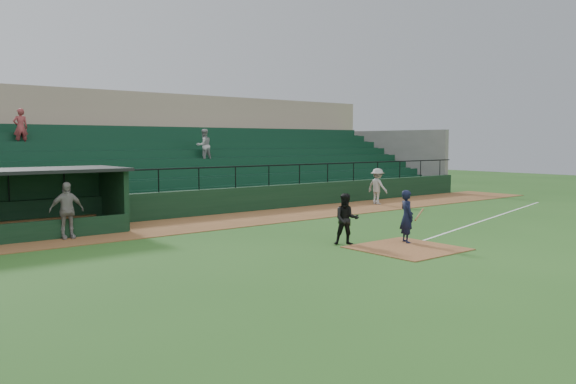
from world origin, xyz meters
TOP-DOWN VIEW (x-y plane):
  - ground at (0.00, 0.00)m, footprint 90.00×90.00m
  - warning_track at (0.00, 8.00)m, footprint 40.00×4.00m
  - home_plate_dirt at (0.00, -1.00)m, footprint 3.00×3.00m
  - foul_line at (8.00, 1.20)m, footprint 17.49×4.44m
  - stadium_structure at (-0.00, 16.46)m, footprint 38.00×13.08m
  - batter_at_plate at (0.77, -0.34)m, footprint 1.13×0.77m
  - umpire at (-1.02, 0.70)m, footprint 1.05×1.02m
  - runner at (8.85, 8.25)m, footprint 0.75×1.27m
  - dugout_player_a at (-7.78, 7.61)m, footprint 1.18×0.54m

SIDE VIEW (x-z plane):
  - ground at x=0.00m, z-range 0.00..0.00m
  - foul_line at x=8.00m, z-range 0.00..0.01m
  - warning_track at x=0.00m, z-range 0.00..0.03m
  - home_plate_dirt at x=0.00m, z-range 0.00..0.03m
  - umpire at x=-1.02m, z-range 0.00..1.70m
  - batter_at_plate at x=0.77m, z-range 0.00..1.79m
  - runner at x=8.85m, z-range 0.03..1.96m
  - dugout_player_a at x=-7.78m, z-range 0.03..2.00m
  - stadium_structure at x=0.00m, z-range -0.90..5.50m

